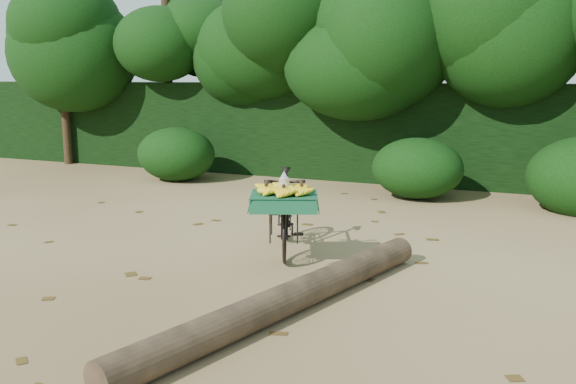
% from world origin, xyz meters
% --- Properties ---
extents(ground, '(80.00, 80.00, 0.00)m').
position_xyz_m(ground, '(0.00, 0.00, 0.00)').
color(ground, tan).
rests_on(ground, ground).
extents(vendor_bicycle, '(1.12, 1.72, 0.93)m').
position_xyz_m(vendor_bicycle, '(0.76, 0.75, 0.47)').
color(vendor_bicycle, black).
rests_on(vendor_bicycle, ground).
extents(fallen_log, '(1.28, 3.59, 0.26)m').
position_xyz_m(fallen_log, '(1.52, -0.88, 0.13)').
color(fallen_log, brown).
rests_on(fallen_log, ground).
extents(hedge_backdrop, '(26.00, 1.80, 1.80)m').
position_xyz_m(hedge_backdrop, '(0.00, 6.30, 0.90)').
color(hedge_backdrop, black).
rests_on(hedge_backdrop, ground).
extents(tree_row, '(14.50, 2.00, 4.00)m').
position_xyz_m(tree_row, '(-0.65, 5.50, 2.00)').
color(tree_row, black).
rests_on(tree_row, ground).
extents(bush_clumps, '(8.80, 1.70, 0.90)m').
position_xyz_m(bush_clumps, '(0.50, 4.30, 0.45)').
color(bush_clumps, black).
rests_on(bush_clumps, ground).
extents(leaf_litter, '(7.00, 7.30, 0.01)m').
position_xyz_m(leaf_litter, '(0.00, 0.65, 0.01)').
color(leaf_litter, '#4C3714').
rests_on(leaf_litter, ground).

